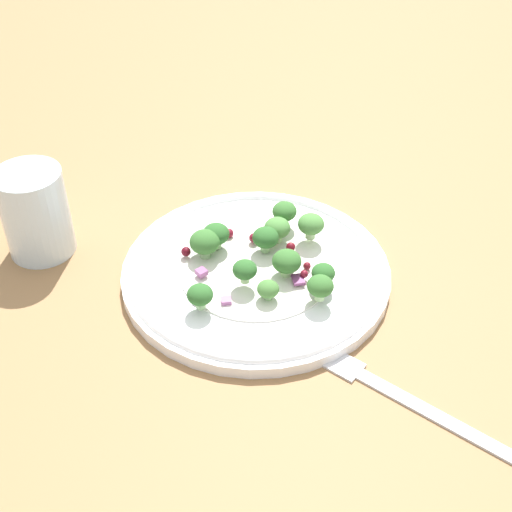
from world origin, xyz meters
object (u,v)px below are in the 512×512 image
Objects in this scene: broccoli_floret_0 at (310,223)px; fork at (407,399)px; plate at (256,270)px; broccoli_floret_1 at (287,262)px; water_glass at (35,213)px; broccoli_floret_2 at (323,273)px.

broccoli_floret_0 is 0.16× the size of fork.
plate is 9.74× the size of broccoli_floret_0.
broccoli_floret_1 reaches higher than plate.
fork is 1.81× the size of water_glass.
plate is 1.57× the size of fork.
broccoli_floret_1 is at bearing 13.59° from fork.
broccoli_floret_1 reaches higher than broccoli_floret_2.
water_glass is at bearing 55.13° from broccoli_floret_2.
broccoli_floret_0 is at bearing -44.51° from broccoli_floret_1.
fork is at bearing -161.38° from plate.
water_glass is (13.91, 21.36, 1.60)cm from broccoli_floret_1.
broccoli_floret_0 is at bearing -110.58° from water_glass.
plate is 22.69cm from water_glass.
plate is at bearing 44.51° from broccoli_floret_2.
broccoli_floret_1 reaches higher than fork.
water_glass is (11.73, 19.06, 3.76)cm from plate.
broccoli_floret_2 is at bearing 5.99° from fork.
broccoli_floret_1 is at bearing 135.49° from broccoli_floret_0.
broccoli_floret_0 is at bearing -0.69° from fork.
water_glass reaches higher than broccoli_floret_1.
broccoli_floret_1 is at bearing -133.45° from plate.
broccoli_floret_1 is 3.74cm from broccoli_floret_2.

